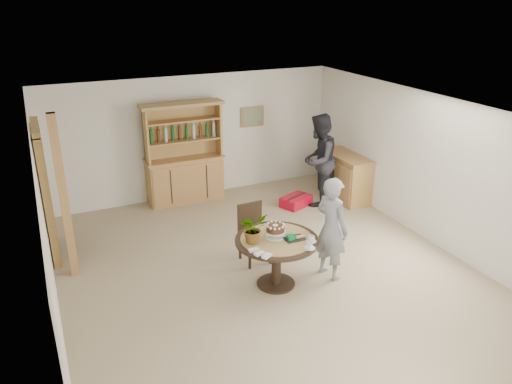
% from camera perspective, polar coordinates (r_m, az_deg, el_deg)
% --- Properties ---
extents(ground, '(7.00, 7.00, 0.00)m').
position_cam_1_polar(ground, '(7.79, 1.32, -9.13)').
color(ground, tan).
rests_on(ground, ground).
extents(room_shell, '(6.04, 7.04, 2.52)m').
position_cam_1_polar(room_shell, '(7.05, 1.44, 3.09)').
color(room_shell, white).
rests_on(room_shell, ground).
extents(doorway, '(0.13, 1.10, 2.18)m').
position_cam_1_polar(doorway, '(8.50, -23.00, 0.11)').
color(doorway, black).
rests_on(doorway, ground).
extents(pine_post, '(0.12, 0.12, 2.50)m').
position_cam_1_polar(pine_post, '(7.71, -21.12, -0.66)').
color(pine_post, '#AC7B48').
rests_on(pine_post, ground).
extents(hutch, '(1.62, 0.54, 2.04)m').
position_cam_1_polar(hutch, '(10.16, -8.16, 2.63)').
color(hutch, '#B0834A').
rests_on(hutch, ground).
extents(sideboard, '(0.54, 1.26, 0.94)m').
position_cam_1_polar(sideboard, '(10.42, 10.19, 1.73)').
color(sideboard, '#B0834A').
rests_on(sideboard, ground).
extents(dining_table, '(1.20, 1.20, 0.76)m').
position_cam_1_polar(dining_table, '(7.19, 2.37, -6.42)').
color(dining_table, black).
rests_on(dining_table, ground).
extents(dining_chair, '(0.43, 0.43, 0.95)m').
position_cam_1_polar(dining_chair, '(7.89, -0.37, -4.25)').
color(dining_chair, black).
rests_on(dining_chair, ground).
extents(birthday_cake, '(0.30, 0.30, 0.20)m').
position_cam_1_polar(birthday_cake, '(7.10, 2.22, -4.27)').
color(birthday_cake, white).
rests_on(birthday_cake, dining_table).
extents(flower_vase, '(0.47, 0.44, 0.42)m').
position_cam_1_polar(flower_vase, '(6.93, -0.36, -4.16)').
color(flower_vase, '#3F7233').
rests_on(flower_vase, dining_table).
extents(gift_tray, '(0.30, 0.20, 0.08)m').
position_cam_1_polar(gift_tray, '(7.10, 4.40, -5.22)').
color(gift_tray, black).
rests_on(gift_tray, dining_table).
extents(coffee_cup_a, '(0.15, 0.15, 0.09)m').
position_cam_1_polar(coffee_cup_a, '(7.06, 6.33, -5.35)').
color(coffee_cup_a, white).
rests_on(coffee_cup_a, dining_table).
extents(coffee_cup_b, '(0.15, 0.15, 0.08)m').
position_cam_1_polar(coffee_cup_b, '(6.88, 6.18, -6.17)').
color(coffee_cup_b, white).
rests_on(coffee_cup_b, dining_table).
extents(napkins, '(0.24, 0.33, 0.03)m').
position_cam_1_polar(napkins, '(6.71, 0.45, -7.00)').
color(napkins, white).
rests_on(napkins, dining_table).
extents(teen_boy, '(0.51, 0.65, 1.58)m').
position_cam_1_polar(teen_boy, '(7.42, 8.63, -4.11)').
color(teen_boy, gray).
rests_on(teen_boy, ground).
extents(adult_person, '(1.14, 1.10, 1.84)m').
position_cam_1_polar(adult_person, '(9.93, 7.15, 3.64)').
color(adult_person, black).
rests_on(adult_person, ground).
extents(red_suitcase, '(0.71, 0.60, 0.21)m').
position_cam_1_polar(red_suitcase, '(10.05, 4.60, -1.03)').
color(red_suitcase, red).
rests_on(red_suitcase, ground).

